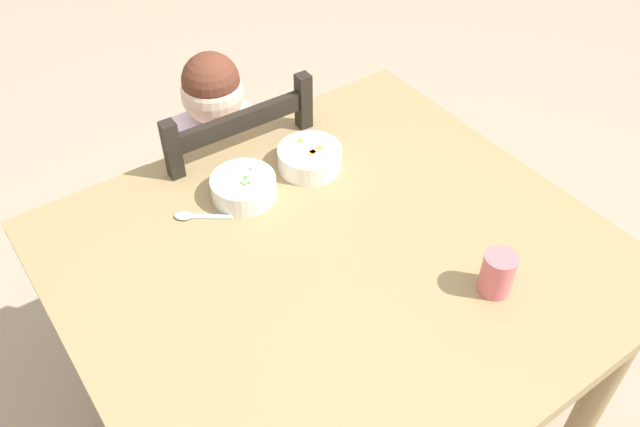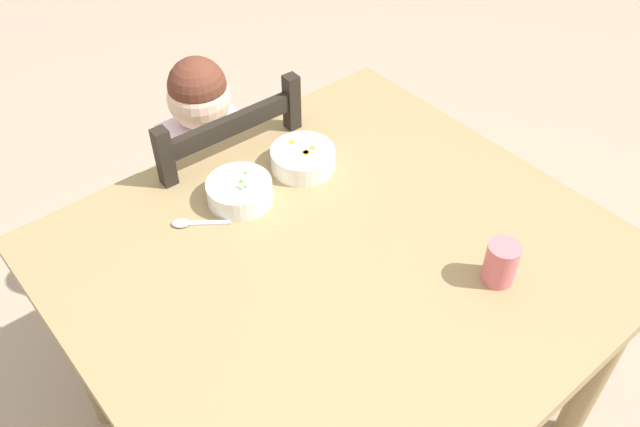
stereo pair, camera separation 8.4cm
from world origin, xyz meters
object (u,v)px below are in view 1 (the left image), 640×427
child_figure (225,159)px  bowl_of_carrots (310,157)px  drinking_cup (497,273)px  dining_chair (229,204)px  bowl_of_peas (244,187)px  spoon (192,216)px  dining_table (336,284)px

child_figure → bowl_of_carrots: 0.34m
bowl_of_carrots → drinking_cup: 0.56m
dining_chair → bowl_of_carrots: (0.10, -0.30, 0.34)m
dining_chair → bowl_of_carrots: 0.46m
bowl_of_carrots → drinking_cup: size_ratio=1.64×
bowl_of_peas → drinking_cup: (0.28, -0.56, 0.02)m
child_figure → drinking_cup: bearing=-78.0°
drinking_cup → bowl_of_peas: bearing=116.4°
dining_chair → drinking_cup: bearing=-78.0°
spoon → drinking_cup: bearing=-53.5°
child_figure → spoon: size_ratio=7.79×
drinking_cup → spoon: bearing=126.5°
bowl_of_carrots → child_figure: bearing=108.3°
dining_chair → bowl_of_peas: dining_chair is taller
dining_chair → bowl_of_carrots: dining_chair is taller
dining_chair → child_figure: (0.00, -0.01, 0.18)m
dining_chair → spoon: bearing=-128.5°
dining_chair → child_figure: bearing=-76.3°
bowl_of_peas → bowl_of_carrots: bearing=0.0°
child_figure → spoon: 0.39m
dining_table → bowl_of_carrots: size_ratio=7.13×
bowl_of_carrots → dining_chair: bearing=108.2°
dining_table → dining_chair: size_ratio=1.28×
dining_table → child_figure: 0.58m
dining_table → dining_chair: dining_chair is taller
child_figure → bowl_of_carrots: size_ratio=5.84×
bowl_of_peas → dining_table: bearing=-76.5°
dining_table → spoon: (-0.21, 0.29, 0.11)m
dining_chair → bowl_of_peas: 0.46m
dining_table → dining_chair: bearing=87.4°
dining_table → drinking_cup: bearing=-52.4°
dining_table → dining_chair: 0.62m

